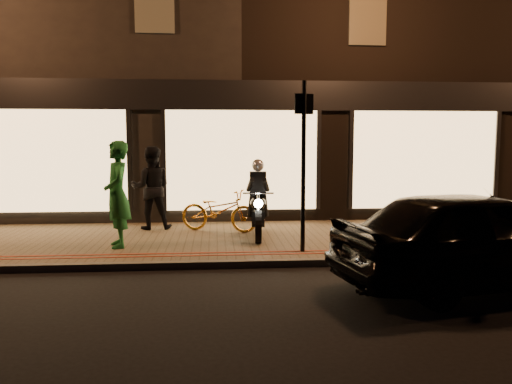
{
  "coord_description": "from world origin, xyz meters",
  "views": [
    {
      "loc": [
        -0.64,
        -8.0,
        2.1
      ],
      "look_at": [
        0.14,
        1.52,
        1.1
      ],
      "focal_mm": 35.0,
      "sensor_mm": 36.0,
      "label": 1
    }
  ],
  "objects_px": {
    "motorcycle": "(258,207)",
    "person_green": "(117,194)",
    "parked_car": "(478,238)",
    "bicycle_gold": "(219,211)",
    "sign_post": "(303,157)"
  },
  "relations": [
    {
      "from": "sign_post",
      "to": "parked_car",
      "type": "distance_m",
      "value": 3.11
    },
    {
      "from": "motorcycle",
      "to": "parked_car",
      "type": "relative_size",
      "value": 0.46
    },
    {
      "from": "bicycle_gold",
      "to": "person_green",
      "type": "relative_size",
      "value": 0.88
    },
    {
      "from": "motorcycle",
      "to": "sign_post",
      "type": "relative_size",
      "value": 0.65
    },
    {
      "from": "motorcycle",
      "to": "bicycle_gold",
      "type": "height_order",
      "value": "motorcycle"
    },
    {
      "from": "motorcycle",
      "to": "parked_car",
      "type": "height_order",
      "value": "motorcycle"
    },
    {
      "from": "motorcycle",
      "to": "person_green",
      "type": "bearing_deg",
      "value": -158.82
    },
    {
      "from": "motorcycle",
      "to": "person_green",
      "type": "relative_size",
      "value": 0.99
    },
    {
      "from": "bicycle_gold",
      "to": "sign_post",
      "type": "bearing_deg",
      "value": -123.69
    },
    {
      "from": "bicycle_gold",
      "to": "parked_car",
      "type": "distance_m",
      "value": 5.42
    },
    {
      "from": "motorcycle",
      "to": "sign_post",
      "type": "bearing_deg",
      "value": -60.99
    },
    {
      "from": "motorcycle",
      "to": "parked_car",
      "type": "distance_m",
      "value": 4.44
    },
    {
      "from": "sign_post",
      "to": "bicycle_gold",
      "type": "height_order",
      "value": "sign_post"
    },
    {
      "from": "motorcycle",
      "to": "bicycle_gold",
      "type": "xyz_separation_m",
      "value": [
        -0.79,
        0.61,
        -0.16
      ]
    },
    {
      "from": "bicycle_gold",
      "to": "person_green",
      "type": "bearing_deg",
      "value": 148.25
    }
  ]
}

